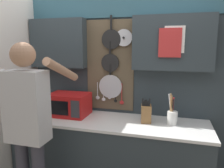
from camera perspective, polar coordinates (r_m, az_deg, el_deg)
The scene contains 7 objects.
base_cabinet_counter at distance 2.75m, azimuth -0.84°, elevation -18.58°, with size 2.26×0.67×0.92m.
back_wall_unit at distance 2.73m, azimuth 1.15°, elevation 3.24°, with size 2.83×0.23×2.40m.
side_wall at distance 2.74m, azimuth -27.17°, elevation -3.31°, with size 0.04×1.60×2.40m.
microwave at distance 2.77m, azimuth -11.23°, elevation -5.22°, with size 0.48×0.36×0.27m.
knife_block at distance 2.50m, azimuth 8.90°, elevation -7.52°, with size 0.13×0.16×0.28m.
utensil_crock at distance 2.50m, azimuth 15.44°, elevation -8.15°, with size 0.11×0.11×0.35m.
person at distance 2.21m, azimuth -21.04°, elevation -8.76°, with size 0.54×0.68×1.81m.
Camera 1 is at (0.69, -2.32, 1.77)m, focal length 35.00 mm.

